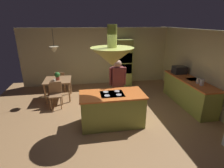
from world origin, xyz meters
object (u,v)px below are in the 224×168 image
canister_sugar (198,81)px  microwave_on_counter (179,70)px  potted_plant_on_table (57,76)px  cup_on_table (54,80)px  oven_tower (124,63)px  dining_table (58,82)px  person_at_island (118,83)px  kitchen_island (112,109)px  chair_by_back_wall (60,80)px  canister_flour (202,82)px  chair_facing_island (56,93)px

canister_sugar → microwave_on_counter: bearing=90.0°
potted_plant_on_table → microwave_on_counter: bearing=-6.5°
canister_sugar → cup_on_table: bearing=162.1°
oven_tower → canister_sugar: 3.36m
dining_table → person_at_island: 2.45m
kitchen_island → dining_table: (-1.70, 2.10, 0.19)m
oven_tower → chair_by_back_wall: 2.88m
chair_by_back_wall → person_at_island: bearing=134.0°
dining_table → canister_flour: 4.94m
dining_table → cup_on_table: 0.29m
person_at_island → canister_flour: person_at_island is taller
dining_table → person_at_island: (2.00, -1.38, 0.33)m
person_at_island → potted_plant_on_table: size_ratio=5.70×
chair_by_back_wall → microwave_on_counter: bearing=164.5°
dining_table → potted_plant_on_table: size_ratio=3.20×
person_at_island → canister_sugar: (2.54, -0.35, 0.03)m
chair_by_back_wall → cup_on_table: chair_by_back_wall is taller
chair_facing_island → canister_flour: canister_flour is taller
person_at_island → canister_flour: bearing=-11.7°
oven_tower → microwave_on_counter: bearing=-44.6°
kitchen_island → microwave_on_counter: size_ratio=3.86×
person_at_island → chair_facing_island: (-2.00, 0.69, -0.48)m
cup_on_table → canister_flour: canister_flour is taller
chair_facing_island → cup_on_table: (-0.07, 0.46, 0.30)m
chair_by_back_wall → canister_sugar: (4.54, -2.42, 0.51)m
oven_tower → cup_on_table: 3.20m
chair_facing_island → cup_on_table: size_ratio=9.67×
oven_tower → microwave_on_counter: size_ratio=4.48×
cup_on_table → dining_table: bearing=72.4°
oven_tower → chair_facing_island: size_ratio=2.37×
oven_tower → chair_facing_island: oven_tower is taller
chair_by_back_wall → oven_tower: bearing=-170.8°
kitchen_island → cup_on_table: (-1.77, 1.86, 0.34)m
kitchen_island → person_at_island: person_at_island is taller
dining_table → microwave_on_counter: size_ratio=2.09×
kitchen_island → person_at_island: bearing=67.4°
person_at_island → chair_facing_island: size_ratio=1.96×
kitchen_island → cup_on_table: 2.60m
kitchen_island → potted_plant_on_table: 2.69m
kitchen_island → chair_by_back_wall: size_ratio=2.04×
oven_tower → kitchen_island: bearing=-108.7°
kitchen_island → canister_sugar: (2.84, 0.37, 0.54)m
person_at_island → chair_by_back_wall: (-2.00, 2.07, -0.48)m
dining_table → chair_facing_island: chair_facing_island is taller
kitchen_island → canister_flour: size_ratio=9.10×
chair_facing_island → potted_plant_on_table: potted_plant_on_table is taller
microwave_on_counter → kitchen_island: bearing=-151.7°
dining_table → kitchen_island: bearing=-51.0°
person_at_island → dining_table: bearing=145.4°
oven_tower → chair_facing_island: bearing=-146.8°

